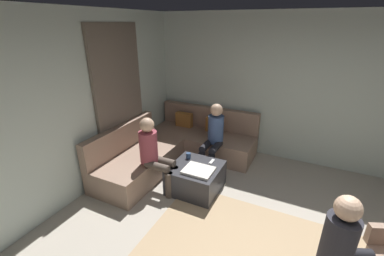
{
  "coord_description": "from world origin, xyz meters",
  "views": [
    {
      "loc": [
        0.1,
        -1.93,
        2.5
      ],
      "look_at": [
        -1.63,
        1.63,
        0.85
      ],
      "focal_mm": 23.87,
      "sensor_mm": 36.0,
      "label": 1
    }
  ],
  "objects_px": {
    "person_on_couch_back": "(214,135)",
    "person_on_couch_side": "(154,152)",
    "game_remote": "(212,162)",
    "ottoman": "(196,178)",
    "coffee_mug": "(188,156)",
    "person_on_armchair": "(348,247)",
    "sectional_couch": "(177,147)"
  },
  "relations": [
    {
      "from": "ottoman",
      "to": "person_on_couch_back",
      "type": "distance_m",
      "value": 0.87
    },
    {
      "from": "ottoman",
      "to": "person_on_couch_side",
      "type": "height_order",
      "value": "person_on_couch_side"
    },
    {
      "from": "coffee_mug",
      "to": "game_remote",
      "type": "relative_size",
      "value": 0.63
    },
    {
      "from": "sectional_couch",
      "to": "person_on_armchair",
      "type": "bearing_deg",
      "value": -31.93
    },
    {
      "from": "coffee_mug",
      "to": "person_on_couch_back",
      "type": "relative_size",
      "value": 0.08
    },
    {
      "from": "game_remote",
      "to": "person_on_couch_back",
      "type": "xyz_separation_m",
      "value": [
        -0.19,
        0.53,
        0.23
      ]
    },
    {
      "from": "coffee_mug",
      "to": "game_remote",
      "type": "bearing_deg",
      "value": 5.71
    },
    {
      "from": "ottoman",
      "to": "person_on_couch_back",
      "type": "bearing_deg",
      "value": 90.38
    },
    {
      "from": "person_on_couch_back",
      "to": "person_on_couch_side",
      "type": "relative_size",
      "value": 1.0
    },
    {
      "from": "coffee_mug",
      "to": "sectional_couch",
      "type": "bearing_deg",
      "value": 135.13
    },
    {
      "from": "person_on_armchair",
      "to": "game_remote",
      "type": "bearing_deg",
      "value": -146.16
    },
    {
      "from": "person_on_couch_back",
      "to": "person_on_armchair",
      "type": "distance_m",
      "value": 2.62
    },
    {
      "from": "coffee_mug",
      "to": "person_on_couch_back",
      "type": "bearing_deg",
      "value": 69.23
    },
    {
      "from": "sectional_couch",
      "to": "person_on_couch_side",
      "type": "relative_size",
      "value": 2.12
    },
    {
      "from": "coffee_mug",
      "to": "ottoman",
      "type": "bearing_deg",
      "value": -39.29
    },
    {
      "from": "sectional_couch",
      "to": "coffee_mug",
      "type": "bearing_deg",
      "value": -44.87
    },
    {
      "from": "coffee_mug",
      "to": "person_on_armchair",
      "type": "height_order",
      "value": "person_on_armchair"
    },
    {
      "from": "sectional_couch",
      "to": "game_remote",
      "type": "relative_size",
      "value": 17.0
    },
    {
      "from": "sectional_couch",
      "to": "person_on_couch_side",
      "type": "distance_m",
      "value": 1.04
    },
    {
      "from": "person_on_couch_back",
      "to": "sectional_couch",
      "type": "bearing_deg",
      "value": 4.32
    },
    {
      "from": "sectional_couch",
      "to": "person_on_couch_side",
      "type": "height_order",
      "value": "person_on_couch_side"
    },
    {
      "from": "ottoman",
      "to": "coffee_mug",
      "type": "height_order",
      "value": "coffee_mug"
    },
    {
      "from": "ottoman",
      "to": "sectional_couch",
      "type": "bearing_deg",
      "value": 136.7
    },
    {
      "from": "ottoman",
      "to": "game_remote",
      "type": "relative_size",
      "value": 5.07
    },
    {
      "from": "person_on_couch_back",
      "to": "game_remote",
      "type": "bearing_deg",
      "value": 109.35
    },
    {
      "from": "ottoman",
      "to": "person_on_couch_side",
      "type": "xyz_separation_m",
      "value": [
        -0.59,
        -0.26,
        0.45
      ]
    },
    {
      "from": "sectional_couch",
      "to": "coffee_mug",
      "type": "height_order",
      "value": "sectional_couch"
    },
    {
      "from": "ottoman",
      "to": "game_remote",
      "type": "height_order",
      "value": "game_remote"
    },
    {
      "from": "game_remote",
      "to": "person_on_armchair",
      "type": "bearing_deg",
      "value": -34.14
    },
    {
      "from": "sectional_couch",
      "to": "person_on_couch_side",
      "type": "xyz_separation_m",
      "value": [
        0.15,
        -0.95,
        0.38
      ]
    },
    {
      "from": "game_remote",
      "to": "person_on_couch_back",
      "type": "distance_m",
      "value": 0.6
    },
    {
      "from": "ottoman",
      "to": "person_on_couch_side",
      "type": "distance_m",
      "value": 0.78
    }
  ]
}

